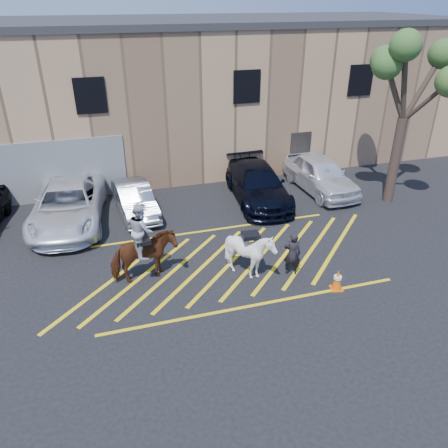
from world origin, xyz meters
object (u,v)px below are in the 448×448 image
object	(u,v)px
car_blue_suv	(258,184)
car_white_pickup	(68,205)
tree	(412,71)
traffic_cone	(338,279)
mounted_bay	(143,251)
car_silver_sedan	(135,200)
car_white_suv	(320,174)
saddled_white	(250,253)
handler	(292,253)

from	to	relation	value
car_blue_suv	car_white_pickup	bearing A→B (deg)	-175.46
tree	traffic_cone	bearing A→B (deg)	-136.36
tree	mounted_bay	bearing A→B (deg)	-164.75
car_silver_sedan	car_blue_suv	xyz separation A→B (m)	(5.52, -0.16, 0.13)
car_white_suv	mounted_bay	xyz separation A→B (m)	(-9.01, -5.11, 0.29)
car_blue_suv	traffic_cone	world-z (taller)	car_blue_suv
car_white_pickup	traffic_cone	distance (m)	10.99
car_blue_suv	saddled_white	size ratio (longest dim) A/B	3.11
car_blue_suv	mounted_bay	xyz separation A→B (m)	(-5.76, -4.92, 0.34)
car_white_suv	saddled_white	xyz separation A→B (m)	(-5.64, -5.86, 0.05)
car_white_pickup	car_silver_sedan	size ratio (longest dim) A/B	1.48
car_white_pickup	car_silver_sedan	world-z (taller)	car_white_pickup
car_silver_sedan	traffic_cone	xyz separation A→B (m)	(5.55, -7.36, -0.29)
car_white_pickup	car_silver_sedan	distance (m)	2.68
tree	handler	bearing A→B (deg)	-148.19
car_white_pickup	car_silver_sedan	bearing A→B (deg)	8.27
mounted_bay	saddled_white	distance (m)	3.47
car_white_pickup	tree	size ratio (longest dim) A/B	0.80
traffic_cone	saddled_white	bearing A→B (deg)	147.88
car_silver_sedan	saddled_white	bearing A→B (deg)	-67.83
car_silver_sedan	tree	distance (m)	12.46
car_white_suv	traffic_cone	size ratio (longest dim) A/B	6.65
car_silver_sedan	handler	size ratio (longest dim) A/B	2.55
car_white_suv	saddled_white	bearing A→B (deg)	-136.44
car_white_pickup	car_white_suv	distance (m)	11.44
traffic_cone	car_blue_suv	bearing A→B (deg)	90.29
mounted_bay	car_silver_sedan	bearing A→B (deg)	87.23
car_blue_suv	saddled_white	world-z (taller)	saddled_white
car_white_pickup	car_blue_suv	world-z (taller)	car_white_pickup
car_silver_sedan	car_white_suv	size ratio (longest dim) A/B	0.81
tree	car_silver_sedan	bearing A→B (deg)	170.12
car_white_suv	tree	xyz separation A→B (m)	(2.46, -1.98, 4.87)
car_white_pickup	traffic_cone	size ratio (longest dim) A/B	8.00
car_white_suv	saddled_white	world-z (taller)	saddled_white
car_silver_sedan	mounted_bay	world-z (taller)	mounted_bay
car_white_suv	tree	distance (m)	5.80
car_silver_sedan	car_blue_suv	distance (m)	5.52
car_blue_suv	car_white_suv	xyz separation A→B (m)	(3.25, 0.18, 0.05)
tree	car_white_pickup	bearing A→B (deg)	172.40
car_white_pickup	tree	bearing A→B (deg)	-1.45
car_silver_sedan	car_white_suv	bearing A→B (deg)	-5.85
car_silver_sedan	saddled_white	size ratio (longest dim) A/B	2.28
handler	saddled_white	xyz separation A→B (m)	(-1.40, 0.27, 0.10)
car_blue_suv	tree	bearing A→B (deg)	-12.52
car_silver_sedan	mounted_bay	distance (m)	5.11
car_white_pickup	car_white_suv	world-z (taller)	car_white_suv
car_silver_sedan	tree	size ratio (longest dim) A/B	0.54
mounted_bay	car_white_suv	bearing A→B (deg)	29.55
car_silver_sedan	traffic_cone	distance (m)	9.22
car_white_pickup	tree	distance (m)	14.85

